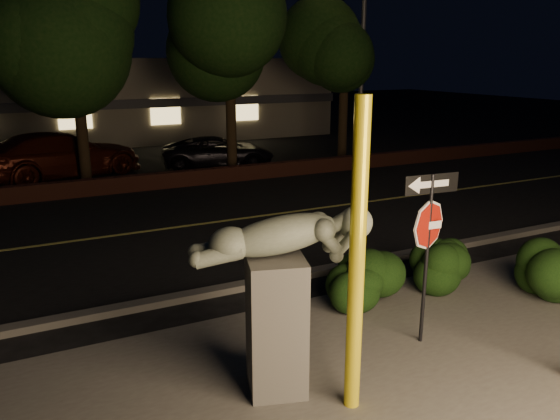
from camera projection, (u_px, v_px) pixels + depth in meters
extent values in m
plane|color=black|center=(188.00, 196.00, 16.34)|extent=(90.00, 90.00, 0.00)
cube|color=#4C4944|center=(448.00, 386.00, 6.81)|extent=(14.00, 6.00, 0.02)
cube|color=black|center=(224.00, 221.00, 13.74)|extent=(80.00, 8.00, 0.01)
cube|color=#B9AF4A|center=(224.00, 221.00, 13.73)|extent=(80.00, 0.12, 0.00)
cube|color=#4C4944|center=(300.00, 275.00, 10.18)|extent=(80.00, 0.25, 0.12)
cube|color=#461F16|center=(176.00, 179.00, 17.39)|extent=(40.00, 0.35, 0.50)
cube|color=black|center=(138.00, 159.00, 22.39)|extent=(40.00, 12.00, 0.01)
cube|color=#746C5C|center=(103.00, 97.00, 28.78)|extent=(22.00, 10.00, 4.00)
cube|color=#333338|center=(121.00, 104.00, 24.37)|extent=(22.00, 0.20, 0.40)
cube|color=#FFD87F|center=(75.00, 115.00, 23.67)|extent=(1.40, 0.08, 1.20)
cube|color=#FFD87F|center=(166.00, 111.00, 25.37)|extent=(1.40, 0.08, 1.20)
cube|color=#FFD87F|center=(245.00, 108.00, 27.06)|extent=(1.40, 0.08, 1.20)
cylinder|color=black|center=(81.00, 118.00, 17.48)|extent=(0.36, 0.36, 4.25)
cylinder|color=black|center=(231.00, 116.00, 19.29)|extent=(0.36, 0.36, 4.00)
ellipsoid|color=black|center=(228.00, 6.00, 18.30)|extent=(4.80, 4.80, 4.32)
cylinder|color=black|center=(343.00, 111.00, 21.85)|extent=(0.36, 0.36, 3.90)
ellipsoid|color=black|center=(346.00, 19.00, 20.92)|extent=(4.40, 4.40, 3.96)
cylinder|color=yellow|center=(357.00, 262.00, 5.96)|extent=(0.18, 0.18, 3.61)
cylinder|color=black|center=(426.00, 262.00, 7.56)|extent=(0.05, 0.05, 2.48)
cube|color=white|center=(429.00, 225.00, 7.41)|extent=(0.37, 0.06, 0.11)
cube|color=black|center=(432.00, 184.00, 7.26)|extent=(0.84, 0.09, 0.27)
cube|color=white|center=(432.00, 184.00, 7.26)|extent=(0.53, 0.06, 0.11)
cube|color=#4C4944|center=(276.00, 326.00, 6.53)|extent=(0.83, 0.83, 1.72)
sphere|color=slate|center=(355.00, 223.00, 6.35)|extent=(0.40, 0.40, 0.40)
ellipsoid|color=black|center=(358.00, 277.00, 8.99)|extent=(2.04, 1.39, 0.97)
ellipsoid|color=black|center=(453.00, 257.00, 9.73)|extent=(1.81, 1.29, 1.07)
cylinder|color=#494A4E|center=(363.00, 43.00, 21.13)|extent=(0.18, 0.18, 9.09)
imported|color=#42130A|center=(61.00, 155.00, 18.65)|extent=(5.84, 3.73, 1.58)
imported|color=black|center=(218.00, 152.00, 20.47)|extent=(4.49, 2.83, 1.16)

